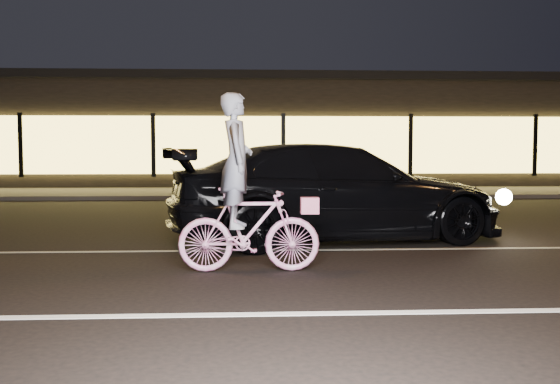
{
  "coord_description": "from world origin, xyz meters",
  "views": [
    {
      "loc": [
        -1.23,
        -6.96,
        1.48
      ],
      "look_at": [
        -0.84,
        0.6,
        0.95
      ],
      "focal_mm": 40.0,
      "sensor_mm": 36.0,
      "label": 1
    }
  ],
  "objects": [
    {
      "name": "cyclist",
      "position": [
        -1.26,
        0.45,
        0.76
      ],
      "size": [
        1.7,
        0.58,
        2.14
      ],
      "rotation": [
        0.0,
        0.0,
        1.57
      ],
      "color": "#DF3597",
      "rests_on": "ground"
    },
    {
      "name": "ground",
      "position": [
        0.0,
        0.0,
        0.0
      ],
      "size": [
        90.0,
        90.0,
        0.0
      ],
      "primitive_type": "plane",
      "color": "black",
      "rests_on": "ground"
    },
    {
      "name": "lane_stripe_far",
      "position": [
        0.0,
        2.0,
        0.0
      ],
      "size": [
        60.0,
        0.1,
        0.01
      ],
      "primitive_type": "cube",
      "color": "gray",
      "rests_on": "ground"
    },
    {
      "name": "lane_stripe_near",
      "position": [
        0.0,
        -1.5,
        0.0
      ],
      "size": [
        60.0,
        0.12,
        0.01
      ],
      "primitive_type": "cube",
      "color": "silver",
      "rests_on": "ground"
    },
    {
      "name": "storefront",
      "position": [
        0.0,
        18.97,
        2.15
      ],
      "size": [
        25.4,
        8.42,
        4.2
      ],
      "color": "black",
      "rests_on": "ground"
    },
    {
      "name": "sedan",
      "position": [
        0.17,
        2.88,
        0.78
      ],
      "size": [
        5.67,
        3.2,
        1.55
      ],
      "rotation": [
        0.0,
        0.0,
        1.77
      ],
      "color": "black",
      "rests_on": "ground"
    },
    {
      "name": "sidewalk",
      "position": [
        0.0,
        13.0,
        0.06
      ],
      "size": [
        30.0,
        4.0,
        0.12
      ],
      "primitive_type": "cube",
      "color": "#383533",
      "rests_on": "ground"
    }
  ]
}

